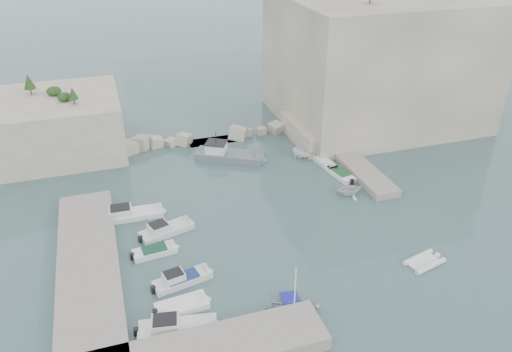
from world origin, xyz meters
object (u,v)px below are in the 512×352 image
object	(u,v)px
rowboat	(294,313)
tender_east_c	(326,166)
motorboat_b	(167,233)
motorboat_c	(155,254)
motorboat_d	(183,282)
tender_east_b	(340,176)
tender_east_a	(349,194)
work_boat	(230,159)
motorboat_e	(182,308)
inflatable_dinghy	(424,263)
motorboat_a	(131,217)
tender_east_d	(309,157)
motorboat_f	(178,331)

from	to	relation	value
rowboat	tender_east_c	distance (m)	24.88
motorboat_b	motorboat_c	world-z (taller)	motorboat_b
motorboat_d	tender_east_b	bearing A→B (deg)	19.03
tender_east_a	work_boat	size ratio (longest dim) A/B	0.35
motorboat_e	inflatable_dinghy	world-z (taller)	motorboat_e
motorboat_a	motorboat_c	size ratio (longest dim) A/B	1.63
motorboat_d	motorboat_b	bearing A→B (deg)	79.06
motorboat_a	tender_east_c	distance (m)	23.56
motorboat_c	tender_east_c	world-z (taller)	same
motorboat_e	tender_east_d	bearing A→B (deg)	40.98
motorboat_e	tender_east_c	bearing A→B (deg)	35.52
tender_east_b	motorboat_b	bearing A→B (deg)	93.38
motorboat_a	tender_east_d	bearing A→B (deg)	19.10
motorboat_b	work_boat	size ratio (longest dim) A/B	0.62
tender_east_a	tender_east_c	bearing A→B (deg)	-1.35
motorboat_e	motorboat_f	distance (m)	2.29
tender_east_a	tender_east_b	size ratio (longest dim) A/B	0.72
motorboat_c	motorboat_b	bearing A→B (deg)	56.05
motorboat_f	motorboat_b	bearing A→B (deg)	94.84
motorboat_a	inflatable_dinghy	distance (m)	28.09
rowboat	tender_east_b	bearing A→B (deg)	-29.24
inflatable_dinghy	motorboat_d	bearing A→B (deg)	154.87
motorboat_c	rowboat	size ratio (longest dim) A/B	1.01
tender_east_b	tender_east_a	bearing A→B (deg)	156.37
tender_east_b	tender_east_c	bearing A→B (deg)	-1.20
tender_east_a	tender_east_c	world-z (taller)	tender_east_a
motorboat_d	tender_east_c	size ratio (longest dim) A/B	1.25
motorboat_b	tender_east_b	world-z (taller)	motorboat_b
rowboat	motorboat_a	bearing A→B (deg)	37.33
motorboat_a	motorboat_b	world-z (taller)	same
motorboat_f	rowboat	xyz separation A→B (m)	(8.76, -0.94, 0.00)
tender_east_a	work_boat	bearing A→B (deg)	42.46
rowboat	tender_east_d	xyz separation A→B (m)	(11.55, 24.17, 0.00)
inflatable_dinghy	tender_east_a	world-z (taller)	tender_east_a
motorboat_f	inflatable_dinghy	bearing A→B (deg)	13.16
motorboat_a	rowboat	bearing A→B (deg)	-56.60
tender_east_a	tender_east_d	world-z (taller)	tender_east_a
motorboat_c	motorboat_e	bearing A→B (deg)	-88.06
inflatable_dinghy	tender_east_b	size ratio (longest dim) A/B	0.85
rowboat	inflatable_dinghy	distance (m)	13.19
motorboat_a	motorboat_c	bearing A→B (deg)	-75.81
motorboat_a	tender_east_a	distance (m)	22.88
motorboat_a	work_boat	xyz separation A→B (m)	(12.71, 9.32, 0.00)
motorboat_b	motorboat_c	size ratio (longest dim) A/B	1.33
tender_east_b	motorboat_d	bearing A→B (deg)	111.08
tender_east_c	motorboat_e	bearing A→B (deg)	123.43
motorboat_b	motorboat_d	size ratio (longest dim) A/B	1.05
tender_east_c	tender_east_d	bearing A→B (deg)	13.06
motorboat_e	motorboat_d	bearing A→B (deg)	72.72
motorboat_a	motorboat_c	distance (m)	6.85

